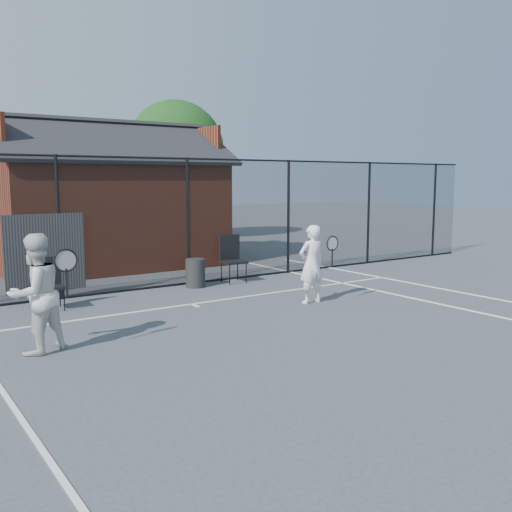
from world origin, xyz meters
TOP-DOWN VIEW (x-y plane):
  - ground at (0.00, 0.00)m, footprint 80.00×80.00m
  - court_lines at (0.00, -1.32)m, footprint 11.02×18.00m
  - fence at (-0.30, 5.00)m, footprint 22.04×3.00m
  - clubhouse at (0.50, 9.00)m, footprint 6.50×4.36m
  - tree_right at (5.50, 14.50)m, footprint 3.97×3.97m
  - player_front at (2.07, 1.75)m, footprint 0.72×0.54m
  - player_back at (-3.36, 1.42)m, footprint 1.03×0.93m
  - chair_left at (-2.45, 4.10)m, footprint 0.51×0.53m
  - chair_right at (2.02, 4.60)m, footprint 0.59×0.61m
  - waste_bin at (0.96, 4.60)m, footprint 0.53×0.53m

SIDE VIEW (x-z plane):
  - ground at x=0.00m, z-range 0.00..0.00m
  - court_lines at x=0.00m, z-range 0.00..0.01m
  - waste_bin at x=0.96m, z-range 0.00..0.66m
  - chair_left at x=-2.45m, z-range 0.00..0.98m
  - chair_right at x=2.02m, z-range 0.00..1.12m
  - player_front at x=2.07m, z-range 0.00..1.60m
  - player_back at x=-3.36m, z-range 0.00..1.74m
  - fence at x=-0.30m, z-range -0.05..2.95m
  - clubhouse at x=0.50m, z-range -0.49..3.70m
  - tree_right at x=5.50m, z-range 0.86..6.56m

